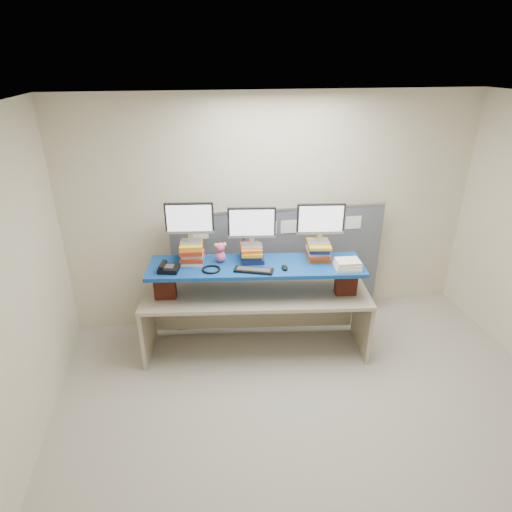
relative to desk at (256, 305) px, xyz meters
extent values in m
cube|color=beige|center=(0.39, -1.21, 0.80)|extent=(5.00, 4.00, 2.80)
cube|color=#B1AA9B|center=(0.39, -1.21, -0.60)|extent=(5.00, 4.00, 0.01)
cube|color=white|center=(0.39, -1.21, 2.19)|extent=(5.00, 4.00, 0.01)
cube|color=#4A4E57|center=(-0.47, 0.57, 0.15)|extent=(0.85, 0.05, 1.50)
cube|color=#4A4E57|center=(0.39, 0.57, 0.15)|extent=(0.85, 0.05, 1.50)
cube|color=#4A4E57|center=(1.26, 0.57, 0.15)|extent=(0.85, 0.05, 1.50)
cube|color=#AFB2B6|center=(0.39, 0.57, 0.91)|extent=(2.60, 0.06, 0.03)
cube|color=white|center=(-0.56, 0.54, 0.70)|extent=(0.20, 0.00, 0.16)
cube|color=white|center=(0.24, 0.54, 0.70)|extent=(0.20, 0.00, 0.16)
cube|color=white|center=(0.49, 0.54, 0.70)|extent=(0.20, 0.00, 0.16)
cube|color=white|center=(1.29, 0.54, 0.70)|extent=(0.20, 0.00, 0.16)
cube|color=tan|center=(0.00, 0.00, 0.13)|extent=(2.56, 1.05, 0.04)
cube|color=tan|center=(-1.21, 0.17, -0.25)|extent=(0.13, 0.67, 0.71)
cube|color=tan|center=(1.21, -0.17, -0.25)|extent=(0.13, 0.67, 0.71)
cube|color=maroon|center=(-0.97, 0.08, 0.31)|extent=(0.24, 0.15, 0.31)
cube|color=maroon|center=(0.96, -0.18, 0.31)|extent=(0.24, 0.15, 0.31)
cube|color=navy|center=(0.00, 0.00, 0.48)|extent=(2.35, 0.88, 0.04)
cube|color=silver|center=(-0.67, 0.20, 0.52)|extent=(0.29, 0.33, 0.04)
cube|color=#A42B12|center=(-0.65, 0.20, 0.56)|extent=(0.28, 0.32, 0.04)
cube|color=silver|center=(-0.66, 0.22, 0.60)|extent=(0.25, 0.31, 0.04)
cube|color=#A42B12|center=(-0.67, 0.20, 0.65)|extent=(0.26, 0.32, 0.05)
cube|color=gold|center=(-0.66, 0.20, 0.70)|extent=(0.26, 0.29, 0.05)
cube|color=#111B4A|center=(-0.02, 0.12, 0.53)|extent=(0.28, 0.30, 0.05)
cube|color=#111B4A|center=(-0.03, 0.12, 0.57)|extent=(0.26, 0.30, 0.04)
cube|color=gold|center=(-0.02, 0.12, 0.61)|extent=(0.26, 0.32, 0.04)
cube|color=#CC5913|center=(-0.03, 0.13, 0.64)|extent=(0.24, 0.28, 0.04)
cube|color=#CC5913|center=(0.70, 0.04, 0.52)|extent=(0.28, 0.29, 0.04)
cube|color=#A42B12|center=(0.68, 0.02, 0.56)|extent=(0.25, 0.30, 0.04)
cube|color=silver|center=(0.69, 0.04, 0.60)|extent=(0.25, 0.29, 0.03)
cube|color=#111B4A|center=(0.69, 0.03, 0.64)|extent=(0.26, 0.33, 0.05)
cube|color=gold|center=(0.69, 0.02, 0.68)|extent=(0.28, 0.33, 0.03)
cube|color=#A0A0A5|center=(-0.67, 0.21, 0.73)|extent=(0.24, 0.17, 0.02)
cube|color=#A0A0A5|center=(-0.67, 0.21, 0.78)|extent=(0.06, 0.05, 0.09)
cube|color=black|center=(-0.67, 0.21, 0.99)|extent=(0.51, 0.10, 0.33)
cube|color=silver|center=(-0.67, 0.19, 0.99)|extent=(0.46, 0.07, 0.29)
cube|color=#A0A0A5|center=(-0.02, 0.12, 0.67)|extent=(0.24, 0.17, 0.02)
cube|color=#A0A0A5|center=(-0.02, 0.12, 0.72)|extent=(0.06, 0.05, 0.09)
cube|color=black|center=(-0.02, 0.12, 0.93)|extent=(0.51, 0.10, 0.33)
cube|color=silver|center=(-0.02, 0.10, 0.93)|extent=(0.46, 0.07, 0.29)
cube|color=#A0A0A5|center=(0.70, 0.03, 0.70)|extent=(0.24, 0.17, 0.02)
cube|color=#A0A0A5|center=(0.70, 0.03, 0.75)|extent=(0.06, 0.05, 0.09)
cube|color=black|center=(0.70, 0.03, 0.96)|extent=(0.51, 0.10, 0.33)
cube|color=silver|center=(0.70, 0.01, 0.96)|extent=(0.46, 0.07, 0.29)
cube|color=black|center=(-0.05, -0.15, 0.51)|extent=(0.42, 0.27, 0.02)
cube|color=#333336|center=(-0.05, -0.15, 0.53)|extent=(0.36, 0.21, 0.00)
ellipsoid|color=black|center=(0.27, -0.16, 0.52)|extent=(0.08, 0.12, 0.04)
cube|color=black|center=(-0.91, 0.01, 0.53)|extent=(0.24, 0.22, 0.05)
cube|color=#333336|center=(-0.91, 0.01, 0.56)|extent=(0.12, 0.12, 0.01)
cube|color=black|center=(-0.97, 0.03, 0.57)|extent=(0.09, 0.19, 0.04)
torus|color=black|center=(-0.48, -0.05, 0.51)|extent=(0.26, 0.26, 0.02)
ellipsoid|color=#E3568C|center=(-0.36, 0.13, 0.56)|extent=(0.11, 0.10, 0.12)
sphere|color=#E3568C|center=(-0.36, 0.13, 0.67)|extent=(0.10, 0.10, 0.10)
sphere|color=yellow|center=(-0.41, 0.13, 0.70)|extent=(0.04, 0.04, 0.04)
sphere|color=yellow|center=(-0.32, 0.13, 0.70)|extent=(0.04, 0.04, 0.04)
cube|color=#ECE4C9|center=(0.92, -0.26, 0.52)|extent=(0.28, 0.23, 0.03)
cube|color=#ECE4C9|center=(0.92, -0.26, 0.55)|extent=(0.27, 0.22, 0.03)
cube|color=#ECE4C9|center=(0.92, -0.26, 0.58)|extent=(0.26, 0.21, 0.03)
camera|label=1|loc=(-0.72, -4.03, 2.51)|focal=30.00mm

